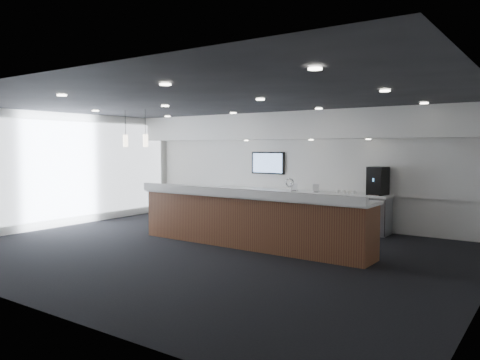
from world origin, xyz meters
The scene contains 20 objects.
ground centered at (0.00, 0.00, 0.00)m, with size 10.00×10.00×0.00m, color black.
ceiling centered at (0.00, 0.00, 3.00)m, with size 10.00×8.00×0.02m, color black.
back_wall centered at (0.00, 4.00, 1.50)m, with size 10.00×0.02×3.00m, color silver.
left_wall centered at (-5.00, 0.00, 1.50)m, with size 0.02×8.00×3.00m, color silver.
soffit_bulkhead centered at (0.00, 3.55, 2.65)m, with size 10.00×0.90×0.70m, color silver.
alcove_panel centered at (0.00, 3.97, 1.60)m, with size 9.80×0.06×1.40m, color silver.
window_blinds_wall centered at (-4.96, 0.00, 1.50)m, with size 0.04×7.36×2.55m, color white.
back_credenza centered at (0.00, 3.64, 0.48)m, with size 5.06×0.66×0.95m.
wall_tv centered at (-1.00, 3.91, 1.65)m, with size 1.05×0.08×0.62m.
pendant_left centered at (-2.40, 0.80, 2.25)m, with size 0.12×0.12×0.30m, color beige.
pendant_right centered at (-3.10, 0.80, 2.25)m, with size 0.12×0.12×0.30m, color beige.
ceiling_can_lights centered at (0.00, 0.00, 2.97)m, with size 7.00×5.00×0.02m, color white, non-canonical shape.
service_counter centered at (0.46, 0.76, 0.57)m, with size 5.41×0.98×1.49m.
coffee_machine centered at (2.20, 3.71, 1.29)m, with size 0.46×0.55×0.68m.
info_sign_left centered at (0.03, 3.57, 1.04)m, with size 0.14×0.02×0.19m, color silver.
info_sign_right centered at (0.66, 3.52, 1.06)m, with size 0.16×0.02×0.21m, color silver.
cup_0 centered at (1.66, 3.57, 0.99)m, with size 0.09×0.09×0.09m, color white.
cup_1 centered at (1.52, 3.57, 0.99)m, with size 0.09×0.09×0.09m, color white.
cup_2 centered at (1.38, 3.57, 0.99)m, with size 0.09×0.09×0.09m, color white.
cup_3 centered at (1.24, 3.57, 0.99)m, with size 0.09×0.09×0.09m, color white.
Camera 1 is at (5.83, -7.35, 2.09)m, focal length 35.00 mm.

